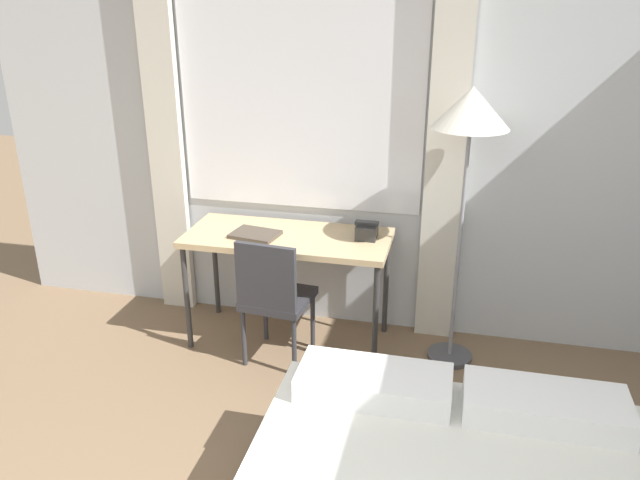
# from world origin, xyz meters

# --- Properties ---
(wall_back_with_window) EXTENTS (5.37, 0.13, 2.70)m
(wall_back_with_window) POSITION_xyz_m (-0.06, 3.19, 1.35)
(wall_back_with_window) COLOR silver
(wall_back_with_window) RESTS_ON ground_plane
(desk) EXTENTS (1.32, 0.58, 0.77)m
(desk) POSITION_xyz_m (-0.49, 2.83, 0.70)
(desk) COLOR tan
(desk) RESTS_ON ground_plane
(desk_chair) EXTENTS (0.44, 0.44, 0.86)m
(desk_chair) POSITION_xyz_m (-0.50, 2.54, 0.48)
(desk_chair) COLOR #333338
(desk_chair) RESTS_ON ground_plane
(standing_lamp) EXTENTS (0.44, 0.44, 1.74)m
(standing_lamp) POSITION_xyz_m (0.59, 2.83, 1.53)
(standing_lamp) COLOR #4C4C51
(standing_lamp) RESTS_ON ground_plane
(telephone) EXTENTS (0.15, 0.15, 0.11)m
(telephone) POSITION_xyz_m (0.02, 2.89, 0.82)
(telephone) COLOR #2D2D2D
(telephone) RESTS_ON desk
(book) EXTENTS (0.32, 0.26, 0.02)m
(book) POSITION_xyz_m (-0.69, 2.76, 0.78)
(book) COLOR #4C4238
(book) RESTS_ON desk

